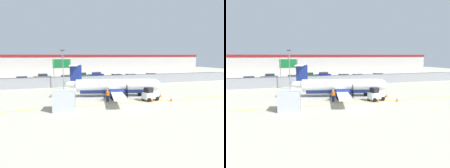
{
  "view_description": "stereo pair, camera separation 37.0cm",
  "coord_description": "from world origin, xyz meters",
  "views": [
    {
      "loc": [
        -8.75,
        -22.1,
        6.25
      ],
      "look_at": [
        0.13,
        7.57,
        1.8
      ],
      "focal_mm": 32.0,
      "sensor_mm": 36.0,
      "label": 1
    },
    {
      "loc": [
        -8.4,
        -22.21,
        6.25
      ],
      "look_at": [
        0.13,
        7.57,
        1.8
      ],
      "focal_mm": 32.0,
      "sensor_mm": 36.0,
      "label": 2
    }
  ],
  "objects": [
    {
      "name": "parked_car_2",
      "position": [
        -5.93,
        25.53,
        0.89
      ],
      "size": [
        4.29,
        2.18,
        1.58
      ],
      "rotation": [
        0.0,
        0.0,
        3.09
      ],
      "color": "red",
      "rests_on": "parking_lot_strip"
    },
    {
      "name": "baggage_tug",
      "position": [
        4.14,
        2.49,
        0.86
      ],
      "size": [
        2.53,
        1.86,
        1.88
      ],
      "rotation": [
        0.0,
        0.0,
        0.26
      ],
      "color": "silver",
      "rests_on": "ground"
    },
    {
      "name": "parked_car_1",
      "position": [
        -11.21,
        30.77,
        0.89
      ],
      "size": [
        4.25,
        2.11,
        1.58
      ],
      "rotation": [
        0.0,
        0.0,
        3.11
      ],
      "color": "slate",
      "rests_on": "parking_lot_strip"
    },
    {
      "name": "parked_car_6",
      "position": [
        10.07,
        24.01,
        0.89
      ],
      "size": [
        4.3,
        2.21,
        1.58
      ],
      "rotation": [
        0.0,
        0.0,
        0.06
      ],
      "color": "#B28C19",
      "rests_on": "parking_lot_strip"
    },
    {
      "name": "cargo_container",
      "position": [
        -7.61,
        0.63,
        1.1
      ],
      "size": [
        2.68,
        2.35,
        2.2
      ],
      "rotation": [
        0.0,
        0.0,
        -0.16
      ],
      "color": "#B7BCC1",
      "rests_on": "ground"
    },
    {
      "name": "parked_car_3",
      "position": [
        -1.11,
        31.22,
        0.89
      ],
      "size": [
        4.3,
        2.22,
        1.58
      ],
      "rotation": [
        0.0,
        0.0,
        -0.06
      ],
      "color": "#19662D",
      "rests_on": "parking_lot_strip"
    },
    {
      "name": "parked_car_7",
      "position": [
        15.61,
        24.39,
        0.89
      ],
      "size": [
        4.22,
        2.04,
        1.58
      ],
      "rotation": [
        0.0,
        0.0,
        3.13
      ],
      "color": "slate",
      "rests_on": "parking_lot_strip"
    },
    {
      "name": "parked_car_4",
      "position": [
        2.75,
        31.77,
        0.89
      ],
      "size": [
        4.38,
        2.42,
        1.58
      ],
      "rotation": [
        0.0,
        0.0,
        3.27
      ],
      "color": "navy",
      "rests_on": "parking_lot_strip"
    },
    {
      "name": "commuter_airplane",
      "position": [
        0.39,
        6.52,
        1.6
      ],
      "size": [
        14.83,
        15.98,
        4.92
      ],
      "rotation": [
        0.0,
        0.0,
        -0.21
      ],
      "color": "white",
      "rests_on": "ground"
    },
    {
      "name": "parking_lot_strip",
      "position": [
        0.0,
        29.5,
        0.06
      ],
      "size": [
        98.0,
        17.0,
        0.12
      ],
      "color": "#38383A",
      "rests_on": "ground"
    },
    {
      "name": "ground_crew_worker",
      "position": [
        -1.71,
        3.52,
        0.95
      ],
      "size": [
        0.5,
        0.47,
        1.7
      ],
      "rotation": [
        0.0,
        0.0,
        4.12
      ],
      "color": "#191E4C",
      "rests_on": "ground"
    },
    {
      "name": "background_building",
      "position": [
        0.0,
        47.99,
        3.26
      ],
      "size": [
        91.0,
        8.1,
        6.5
      ],
      "color": "beige",
      "rests_on": "ground"
    },
    {
      "name": "ground_plane",
      "position": [
        0.0,
        2.0,
        0.0
      ],
      "size": [
        140.0,
        140.0,
        0.01
      ],
      "color": "#B2AD99"
    },
    {
      "name": "parked_car_5",
      "position": [
        6.64,
        24.9,
        0.89
      ],
      "size": [
        4.28,
        2.16,
        1.58
      ],
      "rotation": [
        0.0,
        0.0,
        0.05
      ],
      "color": "navy",
      "rests_on": "parking_lot_strip"
    },
    {
      "name": "apron_light_pole",
      "position": [
        -6.88,
        15.44,
        4.3
      ],
      "size": [
        0.7,
        0.3,
        7.27
      ],
      "color": "slate",
      "rests_on": "ground"
    },
    {
      "name": "perimeter_fence",
      "position": [
        0.0,
        18.0,
        1.12
      ],
      "size": [
        98.0,
        0.1,
        2.1
      ],
      "color": "gray",
      "rests_on": "ground"
    },
    {
      "name": "traffic_cone_near_left",
      "position": [
        6.82,
        4.28,
        0.31
      ],
      "size": [
        0.36,
        0.36,
        0.64
      ],
      "color": "orange",
      "rests_on": "ground"
    },
    {
      "name": "parked_car_0",
      "position": [
        -15.39,
        25.4,
        0.89
      ],
      "size": [
        4.39,
        2.43,
        1.58
      ],
      "rotation": [
        0.0,
        0.0,
        3.27
      ],
      "color": "slate",
      "rests_on": "parking_lot_strip"
    },
    {
      "name": "traffic_cone_far_left",
      "position": [
        6.78,
        1.33,
        0.31
      ],
      "size": [
        0.36,
        0.36,
        0.64
      ],
      "color": "orange",
      "rests_on": "ground"
    },
    {
      "name": "traffic_cone_near_right",
      "position": [
        4.05,
        1.66,
        0.31
      ],
      "size": [
        0.36,
        0.36,
        0.64
      ],
      "color": "orange",
      "rests_on": "ground"
    },
    {
      "name": "highway_sign",
      "position": [
        -6.88,
        19.87,
        4.14
      ],
      "size": [
        3.6,
        0.14,
        5.5
      ],
      "color": "slate",
      "rests_on": "ground"
    }
  ]
}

